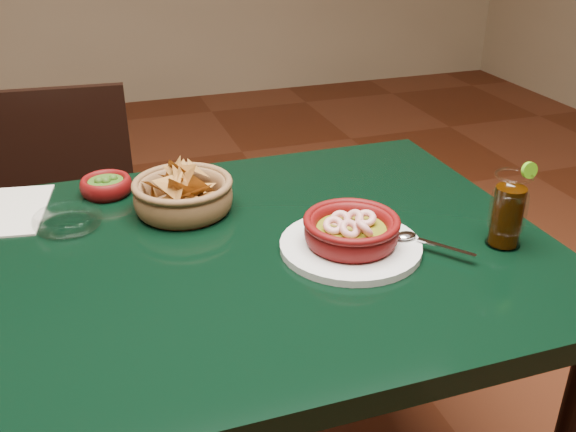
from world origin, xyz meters
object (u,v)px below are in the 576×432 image
object	(u,v)px
dining_chair	(70,236)
dining_table	(210,302)
shrimp_plate	(351,234)
chip_basket	(183,194)
cola_drink	(508,211)

from	to	relation	value
dining_chair	dining_table	bearing A→B (deg)	-71.01
dining_table	shrimp_plate	distance (m)	0.28
chip_basket	cola_drink	distance (m)	0.59
dining_chair	cola_drink	world-z (taller)	cola_drink
dining_chair	chip_basket	size ratio (longest dim) A/B	3.78
shrimp_plate	dining_table	bearing A→B (deg)	165.16
dining_table	chip_basket	distance (m)	0.22
dining_chair	cola_drink	distance (m)	1.17
chip_basket	dining_chair	bearing A→B (deg)	114.24
dining_chair	chip_basket	xyz separation A→B (m)	(0.24, -0.53, 0.32)
shrimp_plate	dining_chair	bearing A→B (deg)	122.13
dining_chair	shrimp_plate	xyz separation A→B (m)	(0.48, -0.77, 0.32)
dining_table	shrimp_plate	world-z (taller)	shrimp_plate
cola_drink	dining_table	bearing A→B (deg)	165.24
dining_chair	cola_drink	xyz separation A→B (m)	(0.74, -0.83, 0.35)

